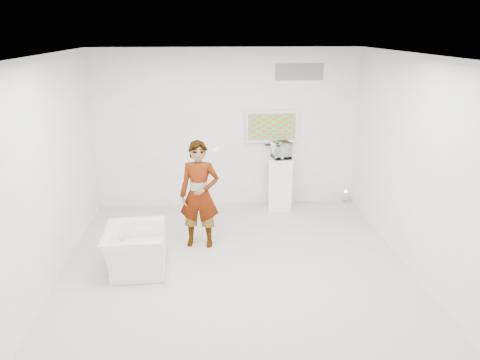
{
  "coord_description": "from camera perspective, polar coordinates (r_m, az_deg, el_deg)",
  "views": [
    {
      "loc": [
        -0.41,
        -6.2,
        3.32
      ],
      "look_at": [
        0.11,
        0.6,
        1.1
      ],
      "focal_mm": 35.0,
      "sensor_mm": 36.0,
      "label": 1
    }
  ],
  "objects": [
    {
      "name": "room",
      "position": [
        6.48,
        -0.55,
        1.69
      ],
      "size": [
        5.01,
        5.01,
        3.0
      ],
      "color": "beige",
      "rests_on": "ground"
    },
    {
      "name": "tv",
      "position": [
        8.92,
        3.87,
        6.54
      ],
      "size": [
        1.0,
        0.08,
        0.6
      ],
      "primitive_type": "cube",
      "color": "silver",
      "rests_on": "room"
    },
    {
      "name": "logo_decal",
      "position": [
        8.9,
        7.25,
        12.93
      ],
      "size": [
        0.9,
        0.02,
        0.3
      ],
      "primitive_type": "cube",
      "color": "slate",
      "rests_on": "room"
    },
    {
      "name": "person",
      "position": [
        7.3,
        -4.97,
        -1.8
      ],
      "size": [
        0.68,
        0.49,
        1.71
      ],
      "primitive_type": "imported",
      "rotation": [
        0.0,
        0.0,
        -0.15
      ],
      "color": "white",
      "rests_on": "room"
    },
    {
      "name": "armchair",
      "position": [
        6.9,
        -12.66,
        -8.27
      ],
      "size": [
        0.88,
        1.0,
        0.63
      ],
      "primitive_type": "imported",
      "rotation": [
        0.0,
        0.0,
        1.61
      ],
      "color": "white",
      "rests_on": "room"
    },
    {
      "name": "pedestal",
      "position": [
        8.95,
        4.94,
        -0.42
      ],
      "size": [
        0.55,
        0.55,
        1.0
      ],
      "primitive_type": "cube",
      "rotation": [
        0.0,
        0.0,
        -0.15
      ],
      "color": "white",
      "rests_on": "room"
    },
    {
      "name": "floor_uplight",
      "position": [
        9.53,
        12.72,
        -2.0
      ],
      "size": [
        0.21,
        0.21,
        0.26
      ],
      "primitive_type": "cylinder",
      "rotation": [
        0.0,
        0.0,
        -0.32
      ],
      "color": "white",
      "rests_on": "room"
    },
    {
      "name": "vitrine",
      "position": [
        8.77,
        5.05,
        3.65
      ],
      "size": [
        0.37,
        0.37,
        0.31
      ],
      "primitive_type": "cube",
      "rotation": [
        0.0,
        0.0,
        0.2
      ],
      "color": "white",
      "rests_on": "pedestal"
    },
    {
      "name": "console",
      "position": [
        8.78,
        5.04,
        3.3
      ],
      "size": [
        0.05,
        0.15,
        0.2
      ],
      "primitive_type": "cube",
      "rotation": [
        0.0,
        0.0,
        0.06
      ],
      "color": "white",
      "rests_on": "pedestal"
    },
    {
      "name": "wii_remote",
      "position": [
        7.21,
        -2.97,
        3.67
      ],
      "size": [
        0.09,
        0.16,
        0.04
      ],
      "primitive_type": "cube",
      "rotation": [
        0.0,
        0.0,
        -0.38
      ],
      "color": "white",
      "rests_on": "person"
    }
  ]
}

